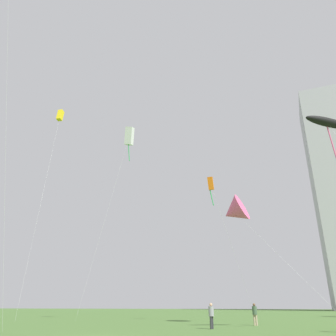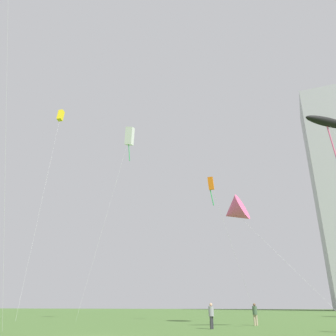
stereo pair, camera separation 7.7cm
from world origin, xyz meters
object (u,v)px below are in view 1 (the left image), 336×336
(person_standing_0, at_px, (255,313))
(person_standing_2, at_px, (211,314))
(kite_flying_3, at_px, (234,211))
(kite_flying_2, at_px, (211,184))
(kite_flying_4, at_px, (328,123))
(kite_flying_0, at_px, (129,136))
(kite_flying_5, at_px, (60,116))

(person_standing_0, relative_size, person_standing_2, 1.00)
(kite_flying_3, bearing_deg, kite_flying_2, 134.16)
(person_standing_2, height_order, kite_flying_2, kite_flying_2)
(person_standing_0, bearing_deg, kite_flying_4, -46.98)
(person_standing_2, distance_m, kite_flying_4, 16.89)
(kite_flying_0, bearing_deg, kite_flying_4, -31.55)
(person_standing_0, distance_m, kite_flying_0, 26.02)
(person_standing_0, bearing_deg, kite_flying_2, 132.16)
(kite_flying_3, bearing_deg, person_standing_2, -105.87)
(kite_flying_3, bearing_deg, person_standing_0, -57.01)
(person_standing_2, relative_size, kite_flying_4, 0.12)
(kite_flying_0, relative_size, kite_flying_3, 1.94)
(kite_flying_2, relative_size, kite_flying_4, 1.02)
(kite_flying_0, xyz_separation_m, kite_flying_5, (-12.50, 2.68, 6.45))
(kite_flying_3, distance_m, kite_flying_5, 31.86)
(person_standing_2, height_order, kite_flying_0, kite_flying_0)
(person_standing_0, distance_m, kite_flying_2, 14.61)
(kite_flying_0, bearing_deg, kite_flying_5, 167.91)
(person_standing_0, height_order, kite_flying_2, kite_flying_2)
(kite_flying_3, height_order, kite_flying_4, kite_flying_4)
(person_standing_0, relative_size, kite_flying_3, 0.14)
(person_standing_2, distance_m, kite_flying_5, 38.56)
(kite_flying_0, xyz_separation_m, kite_flying_2, (10.49, -0.72, -7.80))
(kite_flying_0, distance_m, kite_flying_2, 13.09)
(person_standing_2, xyz_separation_m, kite_flying_0, (-10.92, 10.33, 21.29))
(kite_flying_2, bearing_deg, person_standing_0, -50.05)
(kite_flying_3, bearing_deg, kite_flying_5, 166.92)
(kite_flying_0, distance_m, kite_flying_4, 25.59)
(person_standing_2, xyz_separation_m, kite_flying_4, (9.85, -2.42, 13.50))
(kite_flying_2, relative_size, kite_flying_5, 0.52)
(person_standing_0, distance_m, kite_flying_4, 16.93)
(person_standing_2, height_order, kite_flying_5, kite_flying_5)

